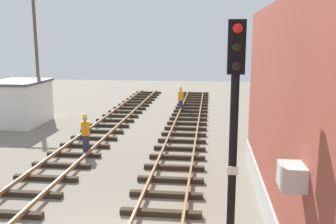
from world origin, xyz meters
The scene contains 5 objects.
signal_mast centered at (3.13, -0.54, 3.53)m, with size 0.36×0.40×5.65m.
control_hut centered at (-9.29, 13.58, 1.39)m, with size 3.00×3.80×2.76m.
utility_pole_far centered at (-10.64, 19.14, 4.91)m, with size 1.80×0.24×9.43m.
track_worker_foreground centered at (0.45, 18.99, 0.93)m, with size 0.40×0.40×1.87m.
track_worker_distant centered at (-3.17, 8.13, 0.93)m, with size 0.40×0.40×1.87m.
Camera 1 is at (2.62, -8.32, 5.24)m, focal length 39.85 mm.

